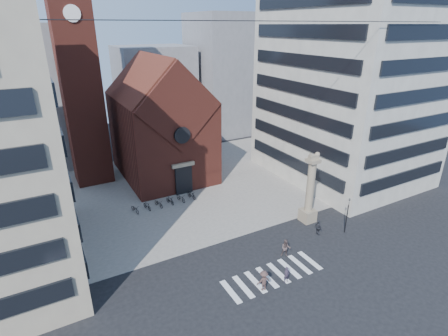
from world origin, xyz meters
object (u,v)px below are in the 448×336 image
(pedestrian_1, at_px, (286,248))
(lion_column, at_px, (310,195))
(traffic_light, at_px, (347,215))
(pedestrian_2, at_px, (318,228))
(scooter_0, at_px, (135,209))
(pedestrian_0, at_px, (287,275))

(pedestrian_1, bearing_deg, lion_column, 71.23)
(traffic_light, height_order, pedestrian_1, traffic_light)
(pedestrian_1, height_order, pedestrian_2, pedestrian_1)
(lion_column, bearing_deg, scooter_0, 145.84)
(lion_column, distance_m, pedestrian_2, 4.00)
(pedestrian_1, distance_m, pedestrian_2, 5.78)
(pedestrian_0, distance_m, scooter_0, 20.98)
(lion_column, distance_m, pedestrian_0, 11.85)
(lion_column, xyz_separation_m, traffic_light, (1.99, -4.00, -1.17))
(lion_column, bearing_deg, traffic_light, -63.54)
(lion_column, height_order, pedestrian_1, lion_column)
(lion_column, bearing_deg, pedestrian_1, -147.32)
(lion_column, xyz_separation_m, pedestrian_0, (-8.93, -7.31, -2.67))
(traffic_light, xyz_separation_m, pedestrian_0, (-10.92, -3.31, -1.50))
(pedestrian_0, height_order, pedestrian_1, pedestrian_1)
(pedestrian_0, height_order, scooter_0, pedestrian_0)
(traffic_light, relative_size, scooter_0, 2.35)
(scooter_0, bearing_deg, pedestrian_0, -79.14)
(traffic_light, xyz_separation_m, pedestrian_2, (-3.00, 1.12, -1.42))
(pedestrian_0, bearing_deg, lion_column, 42.30)
(pedestrian_1, bearing_deg, pedestrian_2, 52.23)
(scooter_0, bearing_deg, traffic_light, -52.31)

